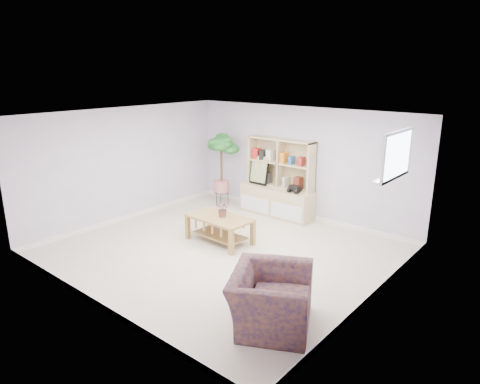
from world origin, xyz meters
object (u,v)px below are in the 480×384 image
Objects in this scene: floor_tree at (221,170)px; armchair at (271,295)px; storage_unit at (278,178)px; coffee_table at (220,229)px.

floor_tree reaches higher than armchair.
armchair is at bearing -40.84° from floor_tree.
armchair is (3.88, -3.36, -0.44)m from floor_tree.
storage_unit is 4.30m from armchair.
coffee_table is 2.83m from armchair.
coffee_table is (0.06, -1.96, -0.60)m from storage_unit.
coffee_table is 1.09× the size of armchair.
floor_tree is at bearing 132.96° from coffee_table.
floor_tree is (-1.55, 1.77, 0.60)m from coffee_table.
storage_unit reaches higher than floor_tree.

